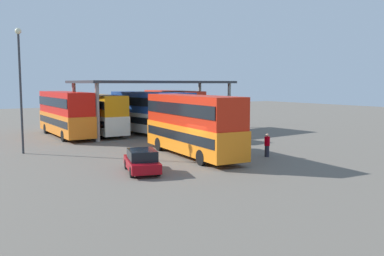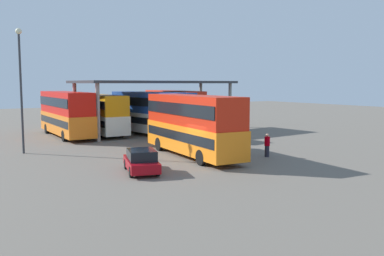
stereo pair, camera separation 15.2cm
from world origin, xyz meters
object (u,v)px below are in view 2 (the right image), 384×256
(double_decker_main, at_px, (192,123))
(double_decker_near_canopy, at_px, (66,112))
(parked_hatchback, at_px, (141,161))
(double_decker_mid_row, at_px, (98,112))
(lamppost_tall, at_px, (20,77))
(pedestrian_waiting, at_px, (267,145))
(double_decker_end_of_row, at_px, (173,108))
(double_decker_far_right, at_px, (151,112))

(double_decker_main, distance_m, double_decker_near_canopy, 16.49)
(parked_hatchback, xyz_separation_m, double_decker_near_canopy, (1.00, 19.03, 1.70))
(double_decker_near_canopy, height_order, double_decker_mid_row, double_decker_near_canopy)
(parked_hatchback, relative_size, lamppost_tall, 0.45)
(double_decker_near_canopy, distance_m, lamppost_tall, 10.49)
(parked_hatchback, distance_m, double_decker_mid_row, 19.68)
(lamppost_tall, relative_size, pedestrian_waiting, 5.53)
(double_decker_main, relative_size, pedestrian_waiting, 6.66)
(parked_hatchback, xyz_separation_m, lamppost_tall, (-4.48, 10.69, 4.92))
(pedestrian_waiting, bearing_deg, double_decker_main, 61.56)
(parked_hatchback, distance_m, double_decker_end_of_row, 23.20)
(double_decker_main, height_order, double_decker_end_of_row, double_decker_end_of_row)
(double_decker_near_canopy, height_order, double_decker_end_of_row, double_decker_end_of_row)
(double_decker_near_canopy, distance_m, double_decker_end_of_row, 12.02)
(double_decker_mid_row, relative_size, pedestrian_waiting, 6.54)
(double_decker_near_canopy, distance_m, double_decker_mid_row, 3.26)
(double_decker_main, height_order, lamppost_tall, lamppost_tall)
(double_decker_near_canopy, height_order, pedestrian_waiting, double_decker_near_canopy)
(parked_hatchback, height_order, lamppost_tall, lamppost_tall)
(double_decker_far_right, bearing_deg, double_decker_main, 158.76)
(double_decker_near_canopy, bearing_deg, double_decker_far_right, -114.35)
(double_decker_end_of_row, bearing_deg, pedestrian_waiting, 175.72)
(double_decker_mid_row, relative_size, double_decker_end_of_row, 0.91)
(double_decker_near_canopy, height_order, double_decker_far_right, double_decker_near_canopy)
(double_decker_main, relative_size, double_decker_end_of_row, 0.93)
(parked_hatchback, xyz_separation_m, pedestrian_waiting, (9.71, 0.04, 0.14))
(parked_hatchback, relative_size, double_decker_end_of_row, 0.35)
(double_decker_mid_row, xyz_separation_m, double_decker_end_of_row, (8.77, -0.02, 0.17))
(double_decker_main, height_order, double_decker_far_right, double_decker_main)
(parked_hatchback, height_order, double_decker_far_right, double_decker_far_right)
(double_decker_end_of_row, bearing_deg, double_decker_far_right, 133.89)
(double_decker_end_of_row, distance_m, pedestrian_waiting, 19.44)
(double_decker_near_canopy, xyz_separation_m, double_decker_far_right, (7.42, -3.54, -0.02))
(parked_hatchback, height_order, double_decker_near_canopy, double_decker_near_canopy)
(parked_hatchback, bearing_deg, double_decker_end_of_row, -17.72)
(double_decker_near_canopy, relative_size, pedestrian_waiting, 6.95)
(double_decker_main, relative_size, lamppost_tall, 1.20)
(parked_hatchback, relative_size, double_decker_far_right, 0.35)
(double_decker_mid_row, bearing_deg, double_decker_main, -175.87)
(double_decker_far_right, bearing_deg, double_decker_end_of_row, -59.31)
(lamppost_tall, bearing_deg, double_decker_near_canopy, 56.71)
(double_decker_mid_row, distance_m, double_decker_end_of_row, 8.77)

